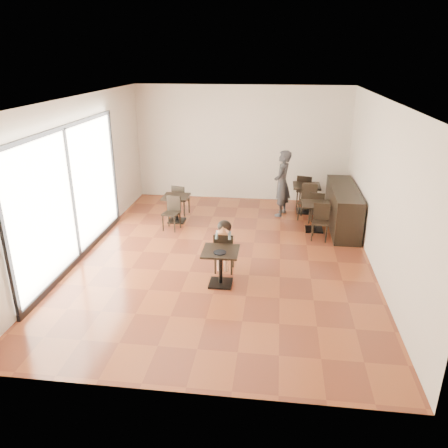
% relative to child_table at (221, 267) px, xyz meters
% --- Properties ---
extents(floor, '(6.00, 8.00, 0.01)m').
position_rel_child_table_xyz_m(floor, '(-0.09, 1.19, -0.34)').
color(floor, brown).
rests_on(floor, ground).
extents(ceiling, '(6.00, 8.00, 0.01)m').
position_rel_child_table_xyz_m(ceiling, '(-0.09, 1.19, 2.86)').
color(ceiling, white).
rests_on(ceiling, floor).
extents(wall_back, '(6.00, 0.01, 3.20)m').
position_rel_child_table_xyz_m(wall_back, '(-0.09, 5.19, 1.26)').
color(wall_back, beige).
rests_on(wall_back, floor).
extents(wall_front, '(6.00, 0.01, 3.20)m').
position_rel_child_table_xyz_m(wall_front, '(-0.09, -2.81, 1.26)').
color(wall_front, beige).
rests_on(wall_front, floor).
extents(wall_left, '(0.01, 8.00, 3.20)m').
position_rel_child_table_xyz_m(wall_left, '(-3.09, 1.19, 1.26)').
color(wall_left, beige).
rests_on(wall_left, floor).
extents(wall_right, '(0.01, 8.00, 3.20)m').
position_rel_child_table_xyz_m(wall_right, '(2.91, 1.19, 1.26)').
color(wall_right, beige).
rests_on(wall_right, floor).
extents(storefront_window, '(0.04, 4.50, 2.60)m').
position_rel_child_table_xyz_m(storefront_window, '(-3.06, 0.69, 1.06)').
color(storefront_window, white).
rests_on(storefront_window, floor).
extents(child_table, '(0.65, 0.65, 0.69)m').
position_rel_child_table_xyz_m(child_table, '(0.00, 0.00, 0.00)').
color(child_table, black).
rests_on(child_table, floor).
extents(child_chair, '(0.37, 0.37, 0.82)m').
position_rel_child_table_xyz_m(child_chair, '(-0.00, 0.55, 0.07)').
color(child_chair, black).
rests_on(child_chair, floor).
extents(child, '(0.37, 0.52, 1.04)m').
position_rel_child_table_xyz_m(child, '(0.00, 0.55, 0.18)').
color(child, slate).
rests_on(child, child_chair).
extents(plate, '(0.23, 0.23, 0.01)m').
position_rel_child_table_xyz_m(plate, '(0.00, -0.10, 0.35)').
color(plate, black).
rests_on(plate, child_table).
extents(pizza_slice, '(0.24, 0.19, 0.06)m').
position_rel_child_table_xyz_m(pizza_slice, '(0.00, 0.36, 0.56)').
color(pizza_slice, tan).
rests_on(pizza_slice, child).
extents(adult_patron, '(0.56, 0.71, 1.71)m').
position_rel_child_table_xyz_m(adult_patron, '(1.09, 3.90, 0.51)').
color(adult_patron, '#333338').
rests_on(adult_patron, floor).
extents(cafe_table_mid, '(0.73, 0.73, 0.68)m').
position_rel_child_table_xyz_m(cafe_table_mid, '(1.89, 2.90, -0.00)').
color(cafe_table_mid, black).
rests_on(cafe_table_mid, floor).
extents(cafe_table_left, '(0.76, 0.76, 0.67)m').
position_rel_child_table_xyz_m(cafe_table_left, '(-1.53, 3.08, -0.01)').
color(cafe_table_left, black).
rests_on(cafe_table_left, floor).
extents(cafe_table_back, '(0.87, 0.87, 0.75)m').
position_rel_child_table_xyz_m(cafe_table_back, '(1.74, 4.20, 0.03)').
color(cafe_table_back, black).
rests_on(cafe_table_back, floor).
extents(chair_mid_a, '(0.42, 0.42, 0.82)m').
position_rel_child_table_xyz_m(chair_mid_a, '(1.97, 3.45, 0.07)').
color(chair_mid_a, black).
rests_on(chair_mid_a, floor).
extents(chair_mid_b, '(0.42, 0.42, 0.82)m').
position_rel_child_table_xyz_m(chair_mid_b, '(1.97, 2.35, 0.07)').
color(chair_mid_b, black).
rests_on(chair_mid_b, floor).
extents(chair_left_a, '(0.43, 0.43, 0.81)m').
position_rel_child_table_xyz_m(chair_left_a, '(-1.53, 3.63, 0.06)').
color(chair_left_a, black).
rests_on(chair_left_a, floor).
extents(chair_left_b, '(0.43, 0.43, 0.81)m').
position_rel_child_table_xyz_m(chair_left_b, '(-1.53, 2.53, 0.06)').
color(chair_left_b, black).
rests_on(chair_left_b, floor).
extents(chair_back_a, '(0.50, 0.50, 0.90)m').
position_rel_child_table_xyz_m(chair_back_a, '(1.74, 4.69, 0.11)').
color(chair_back_a, black).
rests_on(chair_back_a, floor).
extents(chair_back_b, '(0.50, 0.50, 0.90)m').
position_rel_child_table_xyz_m(chair_back_b, '(1.74, 3.65, 0.11)').
color(chair_back_b, black).
rests_on(chair_back_b, floor).
extents(service_counter, '(0.60, 2.40, 1.00)m').
position_rel_child_table_xyz_m(service_counter, '(2.56, 3.19, 0.16)').
color(service_counter, black).
rests_on(service_counter, floor).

